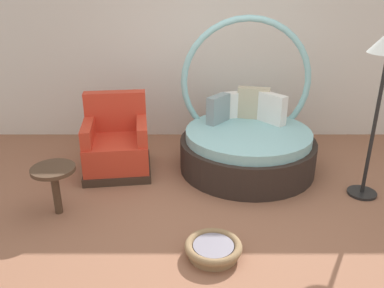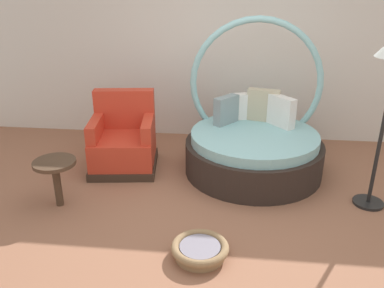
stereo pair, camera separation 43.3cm
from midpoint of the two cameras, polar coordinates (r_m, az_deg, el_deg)
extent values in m
cube|color=#936047|center=(4.28, 5.06, -9.98)|extent=(8.00, 8.00, 0.02)
cube|color=silver|center=(5.92, 6.15, 13.87)|extent=(8.00, 0.12, 2.76)
cylinder|color=#2D231E|center=(5.12, 10.97, -1.81)|extent=(1.68, 1.68, 0.40)
cylinder|color=#8CC6CC|center=(5.01, 11.19, 0.88)|extent=(1.54, 1.54, 0.12)
torus|color=#8CC6CC|center=(5.28, 11.28, 8.19)|extent=(1.67, 0.08, 1.67)
cube|color=white|center=(5.23, 14.76, 4.40)|extent=(0.34, 0.37, 0.38)
cube|color=#BCB293|center=(5.37, 12.25, 5.31)|extent=(0.43, 0.21, 0.41)
cube|color=white|center=(5.39, 9.39, 5.19)|extent=(0.36, 0.21, 0.34)
cube|color=gray|center=(5.19, 7.21, 4.71)|extent=(0.32, 0.35, 0.35)
cube|color=#38281E|center=(5.21, -7.09, -2.86)|extent=(0.89, 0.89, 0.10)
cube|color=red|center=(5.12, -7.21, -0.65)|extent=(0.85, 0.85, 0.34)
cube|color=red|center=(5.26, -7.10, 4.91)|extent=(0.77, 0.25, 0.50)
cube|color=red|center=(5.06, -10.97, 2.23)|extent=(0.20, 0.69, 0.22)
cube|color=red|center=(4.99, -3.71, 2.31)|extent=(0.20, 0.69, 0.22)
cylinder|color=#8E704C|center=(3.70, 4.59, -15.16)|extent=(0.44, 0.44, 0.06)
torus|color=#8E704C|center=(3.67, 4.62, -14.36)|extent=(0.51, 0.51, 0.07)
cylinder|color=gray|center=(3.67, 4.62, -14.49)|extent=(0.36, 0.36, 0.05)
cylinder|color=#473323|center=(4.46, -15.71, -5.62)|extent=(0.08, 0.08, 0.48)
cylinder|color=#473323|center=(4.35, -16.07, -2.61)|extent=(0.44, 0.44, 0.04)
cylinder|color=black|center=(4.91, 25.81, -7.46)|extent=(0.32, 0.32, 0.03)
cylinder|color=black|center=(4.59, 27.51, 1.12)|extent=(0.04, 0.04, 1.55)
camera|label=1|loc=(0.22, -87.24, 1.18)|focal=38.07mm
camera|label=2|loc=(0.22, 92.76, -1.18)|focal=38.07mm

